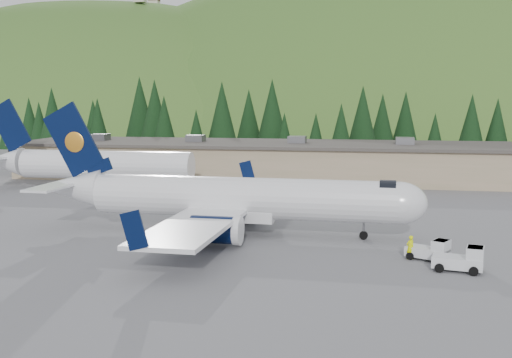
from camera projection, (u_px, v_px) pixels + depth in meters
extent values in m
plane|color=slate|center=(243.00, 234.00, 55.04)|extent=(600.00, 600.00, 0.00)
cylinder|color=white|center=(243.00, 198.00, 54.63)|extent=(26.09, 4.22, 3.49)
ellipsoid|color=white|center=(399.00, 203.00, 51.91)|extent=(4.64, 3.62, 3.49)
cylinder|color=black|center=(388.00, 197.00, 52.05)|extent=(1.38, 2.91, 2.88)
cone|color=white|center=(73.00, 188.00, 57.89)|extent=(5.67, 3.65, 3.49)
cube|color=white|center=(233.00, 214.00, 55.01)|extent=(7.51, 3.18, 0.93)
cube|color=white|center=(222.00, 208.00, 55.14)|extent=(5.99, 31.71, 0.33)
cube|color=#041033|center=(247.00, 172.00, 70.58)|extent=(1.88, 0.19, 2.67)
cube|color=#041033|center=(134.00, 230.00, 39.97)|extent=(1.88, 0.19, 2.67)
cylinder|color=#041033|center=(247.00, 207.00, 60.27)|extent=(3.96, 2.24, 2.14)
cylinder|color=white|center=(265.00, 207.00, 59.90)|extent=(0.62, 2.28, 2.27)
cube|color=white|center=(247.00, 201.00, 60.20)|extent=(2.05, 0.29, 0.84)
cylinder|color=#041033|center=(216.00, 230.00, 49.82)|extent=(3.96, 2.24, 2.14)
cylinder|color=white|center=(238.00, 231.00, 49.46)|extent=(0.62, 2.28, 2.27)
cube|color=white|center=(216.00, 223.00, 49.76)|extent=(2.05, 0.29, 0.84)
cube|color=#041033|center=(73.00, 140.00, 57.29)|extent=(5.75, 0.44, 6.82)
ellipsoid|color=orange|center=(76.00, 142.00, 57.45)|extent=(1.84, 0.22, 1.84)
ellipsoid|color=orange|center=(74.00, 142.00, 57.09)|extent=(1.84, 0.22, 1.84)
cube|color=#041033|center=(99.00, 167.00, 57.09)|extent=(2.57, 0.30, 1.84)
cube|color=white|center=(68.00, 183.00, 57.92)|extent=(2.74, 11.67, 0.20)
cylinder|color=slate|center=(364.00, 230.00, 52.79)|extent=(0.19, 0.19, 1.67)
cylinder|color=black|center=(364.00, 235.00, 52.85)|extent=(0.71, 0.28, 0.71)
cylinder|color=slate|center=(220.00, 217.00, 57.93)|extent=(0.23, 0.23, 1.86)
cylinder|color=black|center=(224.00, 221.00, 57.91)|extent=(1.03, 0.35, 1.02)
cylinder|color=black|center=(216.00, 221.00, 58.06)|extent=(1.03, 0.35, 1.02)
cylinder|color=slate|center=(204.00, 228.00, 53.07)|extent=(0.23, 0.23, 1.86)
cylinder|color=black|center=(208.00, 233.00, 53.05)|extent=(1.03, 0.35, 1.02)
cylinder|color=black|center=(199.00, 232.00, 53.20)|extent=(1.03, 0.35, 1.02)
cylinder|color=white|center=(107.00, 165.00, 80.08)|extent=(22.00, 3.60, 3.60)
cone|color=white|center=(5.00, 161.00, 82.60)|extent=(5.00, 3.60, 3.60)
cube|color=#041033|center=(10.00, 126.00, 81.82)|extent=(5.82, 0.28, 6.89)
cube|color=white|center=(4.00, 157.00, 82.52)|extent=(2.40, 11.00, 0.20)
cube|color=silver|center=(458.00, 262.00, 43.31)|extent=(3.55, 2.26, 0.77)
cube|color=silver|center=(475.00, 254.00, 42.83)|extent=(1.38, 1.72, 0.99)
cube|color=black|center=(475.00, 248.00, 42.77)|extent=(1.25, 1.59, 0.11)
cylinder|color=black|center=(475.00, 265.00, 43.76)|extent=(0.65, 0.36, 0.61)
cylinder|color=black|center=(474.00, 271.00, 42.14)|extent=(0.65, 0.36, 0.61)
cylinder|color=black|center=(442.00, 262.00, 44.57)|extent=(0.65, 0.36, 0.61)
cylinder|color=black|center=(439.00, 268.00, 42.95)|extent=(0.65, 0.36, 0.61)
cube|color=silver|center=(428.00, 252.00, 46.29)|extent=(3.32, 2.67, 0.69)
cube|color=silver|center=(441.00, 246.00, 45.61)|extent=(1.51, 1.68, 0.89)
cube|color=black|center=(441.00, 241.00, 45.56)|extent=(1.38, 1.55, 0.10)
cylinder|color=black|center=(445.00, 256.00, 46.34)|extent=(0.59, 0.45, 0.55)
cylinder|color=black|center=(436.00, 260.00, 45.10)|extent=(0.59, 0.45, 0.55)
cylinder|color=black|center=(419.00, 252.00, 47.54)|extent=(0.59, 0.45, 0.55)
cylinder|color=black|center=(410.00, 256.00, 46.30)|extent=(0.59, 0.45, 0.55)
cube|color=gray|center=(263.00, 161.00, 92.68)|extent=(70.00, 16.00, 4.80)
cube|color=#47423D|center=(263.00, 144.00, 92.36)|extent=(71.00, 17.00, 0.40)
cube|color=slate|center=(100.00, 137.00, 96.82)|extent=(2.50, 2.50, 1.00)
cube|color=slate|center=(196.00, 138.00, 94.09)|extent=(2.50, 2.50, 1.00)
cube|color=slate|center=(297.00, 140.00, 91.36)|extent=(2.50, 2.50, 1.00)
cube|color=slate|center=(405.00, 141.00, 88.64)|extent=(2.50, 2.50, 1.00)
imported|color=#F0FF00|center=(410.00, 247.00, 46.35)|extent=(0.77, 0.72, 1.76)
cone|color=black|center=(9.00, 127.00, 126.56)|extent=(4.16, 4.16, 8.51)
cone|color=black|center=(30.00, 123.00, 125.83)|extent=(4.85, 4.85, 9.91)
cone|color=black|center=(40.00, 126.00, 120.51)|extent=(4.52, 4.52, 9.24)
cone|color=black|center=(53.00, 119.00, 115.26)|extent=(5.59, 5.59, 11.44)
cone|color=black|center=(94.00, 124.00, 126.20)|extent=(4.65, 4.65, 9.51)
cone|color=black|center=(98.00, 125.00, 116.67)|extent=(4.78, 4.78, 9.78)
cone|color=black|center=(140.00, 111.00, 125.38)|extent=(6.55, 6.55, 13.39)
cone|color=black|center=(155.00, 114.00, 119.03)|extent=(6.23, 6.23, 12.74)
cone|color=black|center=(164.00, 124.00, 115.04)|extent=(4.98, 4.98, 10.18)
cone|color=black|center=(196.00, 132.00, 113.15)|extent=(3.95, 3.95, 8.08)
cone|color=black|center=(222.00, 116.00, 114.54)|extent=(6.03, 6.03, 12.34)
cone|color=black|center=(249.00, 119.00, 121.53)|extent=(5.48, 5.48, 11.22)
cone|color=black|center=(272.00, 114.00, 117.51)|extent=(6.25, 6.25, 12.78)
cone|color=black|center=(284.00, 134.00, 113.85)|extent=(3.73, 3.73, 7.62)
cone|color=black|center=(316.00, 136.00, 108.83)|extent=(3.75, 3.75, 7.67)
cone|color=black|center=(341.00, 130.00, 107.45)|extent=(4.43, 4.43, 9.07)
cone|color=black|center=(363.00, 119.00, 111.40)|extent=(5.69, 5.69, 11.65)
cone|color=black|center=(382.00, 123.00, 115.74)|extent=(5.13, 5.13, 10.49)
cone|color=black|center=(405.00, 121.00, 117.42)|extent=(5.29, 5.29, 10.83)
cone|color=black|center=(435.00, 136.00, 108.73)|extent=(3.75, 3.75, 7.66)
cone|color=black|center=(471.00, 125.00, 108.34)|extent=(5.09, 5.09, 10.42)
cone|color=black|center=(497.00, 127.00, 107.93)|extent=(4.80, 4.80, 9.82)
ellipsoid|color=#264E1A|center=(105.00, 323.00, 246.76)|extent=(336.00, 240.00, 240.00)
ellipsoid|color=#264E1A|center=(445.00, 342.00, 253.65)|extent=(420.00, 300.00, 300.00)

